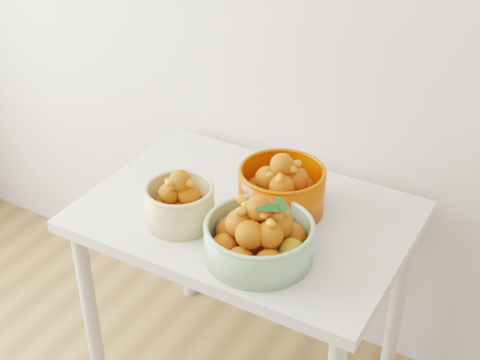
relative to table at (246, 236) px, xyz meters
The scene contains 4 objects.
table is the anchor object (origin of this frame).
bowl_cream 0.26m from the table, 134.64° to the right, with size 0.28×0.28×0.18m.
bowl_green 0.28m from the table, 51.35° to the right, with size 0.37×0.37×0.20m.
bowl_orange 0.20m from the table, 36.86° to the left, with size 0.32×0.32×0.19m.
Camera 1 is at (0.63, 0.11, 1.93)m, focal length 50.00 mm.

